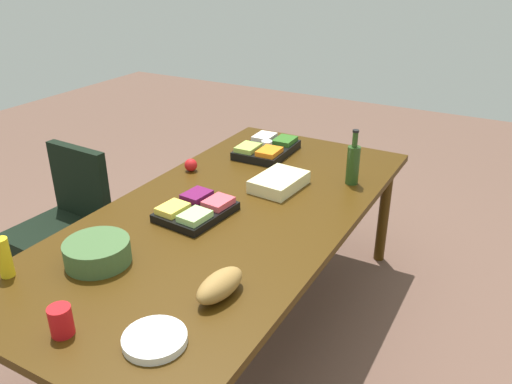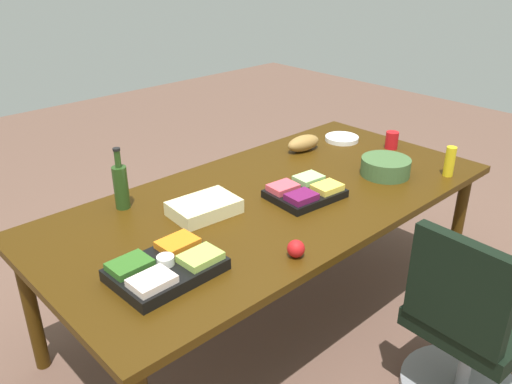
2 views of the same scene
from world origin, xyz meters
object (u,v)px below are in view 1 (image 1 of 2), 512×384
Objects in this scene: red_solo_cup at (61,321)px; apple_red at (191,165)px; veggie_tray at (267,148)px; wine_bottle at (353,163)px; conference_table at (229,222)px; office_chair at (66,244)px; salad_bowl at (97,252)px; bread_loaf at (220,285)px; sheet_cake at (279,182)px; paper_plate_stack at (155,339)px; mustard_bottle at (4,258)px; fruit_platter at (196,210)px.

apple_red is at bearing 18.23° from red_solo_cup.
veggie_tray is 1.36× the size of wine_bottle.
wine_bottle is at bearing -33.66° from conference_table.
office_chair is 1.41m from red_solo_cup.
salad_bowl reaches higher than apple_red.
wine_bottle is (1.30, -0.66, 0.07)m from salad_bowl.
bread_loaf is at bearing -106.88° from office_chair.
bread_loaf reaches higher than sheet_cake.
veggie_tray reaches higher than sheet_cake.
veggie_tray is at bearing 21.39° from bread_loaf.
red_solo_cup reaches higher than paper_plate_stack.
red_solo_cup is 1.74m from wine_bottle.
mustard_bottle is at bearing 152.00° from conference_table.
mustard_bottle is (-0.80, 0.37, 0.05)m from fruit_platter.
mustard_bottle is 1.79m from wine_bottle.
wine_bottle is at bearing -3.76° from bread_loaf.
sheet_cake reaches higher than paper_plate_stack.
salad_bowl is (-0.66, 0.24, 0.11)m from conference_table.
salad_bowl is 0.58m from bread_loaf.
red_solo_cup is at bearing -130.12° from office_chair.
veggie_tray reaches higher than paper_plate_stack.
paper_plate_stack is at bearing -119.25° from office_chair.
conference_table is at bearing 17.11° from paper_plate_stack.
apple_red is (1.25, -0.01, -0.05)m from mustard_bottle.
veggie_tray is (0.81, 0.22, 0.10)m from conference_table.
salad_bowl is at bearing -44.77° from mustard_bottle.
fruit_platter is at bearing -174.03° from veggie_tray.
bread_loaf is 1.02m from sheet_cake.
sheet_cake is at bearing -63.22° from office_chair.
fruit_platter is 1.20× the size of sheet_cake.
mustard_bottle is at bearing 88.49° from paper_plate_stack.
wine_bottle is 1.44× the size of paper_plate_stack.
wine_bottle reaches higher than sheet_cake.
mustard_bottle is at bearing 171.13° from veggie_tray.
fruit_platter is 0.57m from apple_red.
office_chair is 1.51m from bread_loaf.
sheet_cake is (-0.25, 0.33, -0.09)m from wine_bottle.
mustard_bottle reaches higher than salad_bowl.
office_chair is 2.90× the size of sheet_cake.
wine_bottle reaches higher than bread_loaf.
veggie_tray is (1.00, -0.82, 0.43)m from office_chair.
office_chair is 1.03m from salad_bowl.
apple_red is 0.57m from sheet_cake.
mustard_bottle is 0.54× the size of wine_bottle.
salad_bowl is 3.64× the size of apple_red.
office_chair reaches higher than veggie_tray.
wine_bottle is at bearing -105.61° from veggie_tray.
salad_bowl is 1.09m from sheet_cake.
mustard_bottle is at bearing -142.55° from office_chair.
apple_red is (0.34, 0.48, 0.10)m from conference_table.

